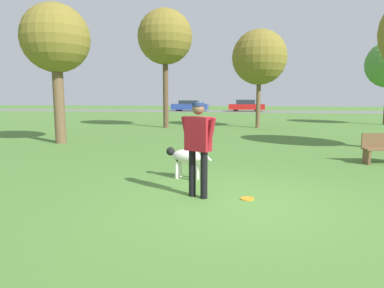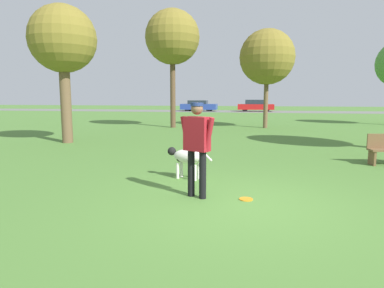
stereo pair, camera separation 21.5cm
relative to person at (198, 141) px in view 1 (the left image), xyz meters
name	(u,v)px [view 1 (the left image)]	position (x,y,z in m)	size (l,w,h in m)	color
ground_plane	(237,204)	(0.73, -0.31, -1.05)	(120.00, 120.00, 0.00)	#4C7A33
far_road_strip	(244,111)	(0.73, 36.44, -1.05)	(120.00, 6.00, 0.01)	slate
person	(198,141)	(0.00, 0.00, 0.00)	(0.71, 0.41, 1.75)	black
dog	(185,157)	(-0.48, 1.38, -0.56)	(1.11, 0.52, 0.70)	silver
frisbee	(247,199)	(0.91, 0.01, -1.04)	(0.25, 0.25, 0.02)	orange
tree_near_left	(56,40)	(-6.43, 6.49, 2.95)	(2.61, 2.61, 5.38)	brown
tree_mid_center	(259,57)	(1.59, 14.62, 3.04)	(3.18, 3.18, 5.70)	brown
tree_far_left	(165,37)	(-3.84, 13.87, 4.18)	(3.17, 3.17, 6.86)	brown
parked_car_blue	(190,106)	(-6.04, 36.37, -0.39)	(4.52, 1.90, 1.35)	#284293
parked_car_red	(246,106)	(0.94, 36.82, -0.35)	(4.43, 1.92, 1.43)	red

